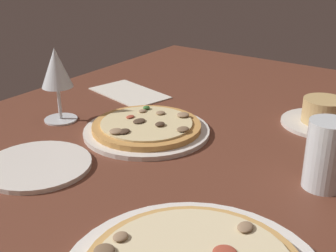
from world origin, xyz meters
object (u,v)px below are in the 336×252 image
object	(u,v)px
side_plate	(37,165)
paper_menu	(129,93)
pizza_main	(147,128)
ramekin_on_saucer	(323,115)
wine_glass_far	(56,71)
water_glass	(326,158)

from	to	relation	value
side_plate	paper_menu	distance (cm)	44.78
pizza_main	side_plate	bearing A→B (deg)	-15.96
paper_menu	ramekin_on_saucer	bearing A→B (deg)	112.66
paper_menu	pizza_main	bearing A→B (deg)	61.38
ramekin_on_saucer	side_plate	xyz separation A→B (cm)	(50.45, -36.52, -1.92)
wine_glass_far	paper_menu	size ratio (longest dim) A/B	0.80
pizza_main	side_plate	world-z (taller)	pizza_main
ramekin_on_saucer	wine_glass_far	size ratio (longest dim) A/B	1.07
ramekin_on_saucer	wine_glass_far	distance (cm)	60.42
side_plate	paper_menu	world-z (taller)	side_plate
water_glass	side_plate	world-z (taller)	water_glass
wine_glass_far	pizza_main	bearing A→B (deg)	104.68
pizza_main	side_plate	size ratio (longest dim) A/B	1.37
pizza_main	paper_menu	xyz separation A→B (cm)	(-18.56, -20.26, -1.04)
wine_glass_far	paper_menu	xyz separation A→B (cm)	(-24.05, 0.68, -11.58)
ramekin_on_saucer	water_glass	size ratio (longest dim) A/B	1.51
pizza_main	water_glass	size ratio (longest dim) A/B	2.27
side_plate	pizza_main	bearing A→B (deg)	164.04
wine_glass_far	paper_menu	bearing A→B (deg)	178.38
wine_glass_far	side_plate	world-z (taller)	wine_glass_far
side_plate	ramekin_on_saucer	bearing A→B (deg)	144.10
side_plate	paper_menu	size ratio (longest dim) A/B	0.93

